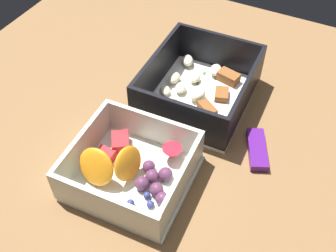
% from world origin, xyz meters
% --- Properties ---
extents(table_surface, '(0.80, 0.80, 0.02)m').
position_xyz_m(table_surface, '(0.00, 0.00, 0.01)').
color(table_surface, brown).
rests_on(table_surface, ground).
extents(pasta_container, '(0.18, 0.16, 0.07)m').
position_xyz_m(pasta_container, '(-0.10, 0.01, 0.04)').
color(pasta_container, white).
rests_on(pasta_container, table_surface).
extents(fruit_bowl, '(0.15, 0.15, 0.06)m').
position_xyz_m(fruit_bowl, '(0.08, -0.00, 0.04)').
color(fruit_bowl, silver).
rests_on(fruit_bowl, table_surface).
extents(candy_bar, '(0.07, 0.05, 0.01)m').
position_xyz_m(candy_bar, '(-0.04, 0.13, 0.03)').
color(candy_bar, '#51197A').
rests_on(candy_bar, table_surface).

